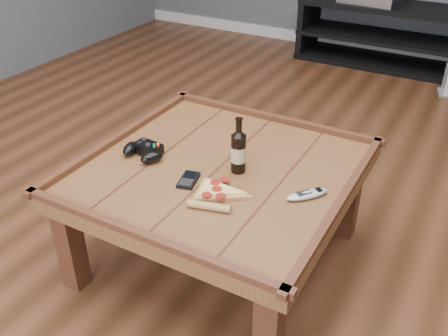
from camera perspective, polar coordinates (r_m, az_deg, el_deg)
The scene contains 10 objects.
ground at distance 2.19m, azimuth -0.52°, elevation -10.04°, with size 6.00×6.00×0.00m, color #3E2311.
baseboard at distance 4.70m, azimuth 18.30°, elevation 12.62°, with size 5.00×0.02×0.10m, color silver.
coffee_table at distance 1.96m, azimuth -0.57°, elevation -1.45°, with size 1.03×1.03×0.48m.
media_console at distance 4.42m, azimuth 17.99°, elevation 14.20°, with size 1.40×0.45×0.50m.
beer_bottle at distance 1.86m, azimuth 1.66°, elevation 2.02°, with size 0.06×0.06×0.22m.
game_controller at distance 2.01m, azimuth -9.15°, elevation 1.96°, with size 0.20×0.14×0.05m.
pizza_slice at distance 1.76m, azimuth -0.96°, elevation -2.93°, with size 0.23×0.30×0.03m.
smartphone at distance 1.84m, azimuth -4.09°, elevation -1.36°, with size 0.08×0.12×0.01m.
remote_control at distance 1.78m, azimuth 9.49°, elevation -2.99°, with size 0.14×0.16×0.02m.
game_console at distance 4.03m, azimuth 24.17°, elevation 9.02°, with size 0.13×0.18×0.21m.
Camera 1 is at (0.82, -1.42, 1.46)m, focal length 40.00 mm.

